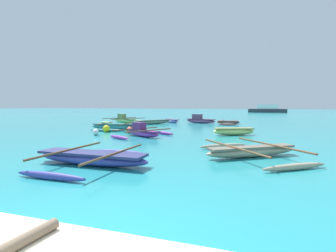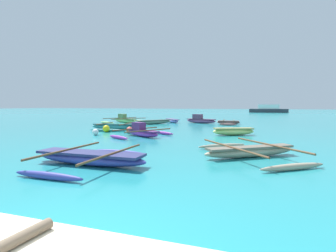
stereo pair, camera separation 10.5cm
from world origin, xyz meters
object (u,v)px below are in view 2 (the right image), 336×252
object	(u,v)px
moored_boat_3	(142,132)
moored_boat_9	(233,131)
moored_boat_2	(116,127)
moored_boat_8	(228,122)
moored_boat_4	(172,121)
distant_ferry	(268,109)
moored_boat_7	(250,151)
moored_boat_0	(200,120)
mooring_buoy_1	(130,130)
moored_boat_1	(90,158)
mooring_buoy_2	(95,132)
mooring_buoy_0	(106,129)
moored_boat_6	(124,120)
moored_boat_5	(154,122)

from	to	relation	value
moored_boat_3	moored_boat_9	size ratio (longest dim) A/B	1.48
moored_boat_2	moored_boat_8	xyz separation A→B (m)	(7.75, 8.60, -0.04)
moored_boat_4	moored_boat_8	world-z (taller)	moored_boat_8
distant_ferry	moored_boat_3	bearing A→B (deg)	-99.90
distant_ferry	moored_boat_7	bearing A→B (deg)	-93.12
moored_boat_9	moored_boat_3	bearing A→B (deg)	-177.78
distant_ferry	moored_boat_9	bearing A→B (deg)	-94.77
moored_boat_9	moored_boat_4	bearing A→B (deg)	102.76
moored_boat_0	mooring_buoy_1	distance (m)	11.48
distant_ferry	moored_boat_1	bearing A→B (deg)	-97.41
mooring_buoy_1	mooring_buoy_2	size ratio (longest dim) A/B	1.14
moored_boat_9	distant_ferry	world-z (taller)	distant_ferry
moored_boat_2	mooring_buoy_2	size ratio (longest dim) A/B	9.99
moored_boat_1	mooring_buoy_1	size ratio (longest dim) A/B	8.88
mooring_buoy_0	distant_ferry	bearing A→B (deg)	76.29
moored_boat_6	mooring_buoy_1	world-z (taller)	moored_boat_6
moored_boat_2	moored_boat_9	xyz separation A→B (m)	(8.95, -0.92, 0.03)
moored_boat_2	moored_boat_4	world-z (taller)	moored_boat_2
moored_boat_4	moored_boat_9	bearing A→B (deg)	-3.77
moored_boat_1	moored_boat_4	bearing A→B (deg)	100.73
moored_boat_0	moored_boat_5	xyz separation A→B (m)	(-4.16, -2.81, -0.10)
moored_boat_4	distant_ferry	xyz separation A→B (m)	(11.60, 42.66, 0.59)
moored_boat_1	moored_boat_6	xyz separation A→B (m)	(-8.43, 18.31, 0.08)
moored_boat_2	moored_boat_9	bearing A→B (deg)	-13.04
moored_boat_0	moored_boat_6	distance (m)	8.20
moored_boat_3	mooring_buoy_2	size ratio (longest dim) A/B	10.25
moored_boat_2	moored_boat_9	size ratio (longest dim) A/B	1.45
moored_boat_6	moored_boat_7	bearing A→B (deg)	-18.32
moored_boat_0	moored_boat_5	distance (m)	5.02
moored_boat_2	moored_boat_8	distance (m)	11.58
moored_boat_8	moored_boat_4	bearing A→B (deg)	172.15
moored_boat_9	mooring_buoy_0	world-z (taller)	mooring_buoy_0
moored_boat_5	moored_boat_7	world-z (taller)	moored_boat_7
moored_boat_2	distant_ferry	bearing A→B (deg)	68.38
moored_boat_2	moored_boat_6	size ratio (longest dim) A/B	0.75
mooring_buoy_1	moored_boat_2	bearing A→B (deg)	138.01
distant_ferry	moored_boat_0	bearing A→B (deg)	-101.34
mooring_buoy_2	moored_boat_7	bearing A→B (deg)	-23.93
moored_boat_6	distant_ferry	world-z (taller)	distant_ferry
moored_boat_1	moored_boat_5	distance (m)	17.77
moored_boat_1	moored_boat_5	world-z (taller)	moored_boat_1
moored_boat_8	moored_boat_0	bearing A→B (deg)	165.73
moored_boat_7	mooring_buoy_1	bearing A→B (deg)	107.09
moored_boat_6	mooring_buoy_2	size ratio (longest dim) A/B	13.37
moored_boat_4	moored_boat_2	bearing A→B (deg)	-50.22
moored_boat_0	moored_boat_9	xyz separation A→B (m)	(4.15, -10.12, -0.07)
moored_boat_2	mooring_buoy_2	world-z (taller)	moored_boat_2
moored_boat_0	distant_ferry	size ratio (longest dim) A/B	0.37
moored_boat_7	moored_boat_8	bearing A→B (deg)	61.79
moored_boat_9	moored_boat_5	bearing A→B (deg)	115.77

